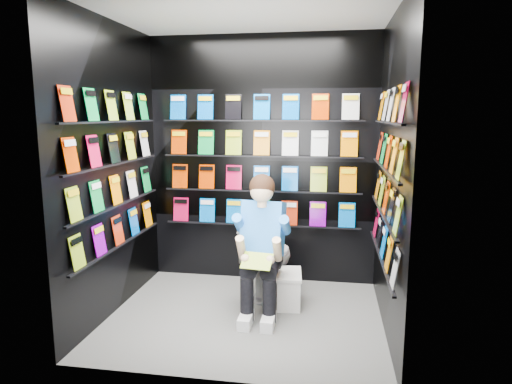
# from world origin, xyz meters

# --- Properties ---
(floor) EXTENTS (2.40, 2.40, 0.00)m
(floor) POSITION_xyz_m (0.00, 0.00, 0.00)
(floor) COLOR #626260
(floor) RESTS_ON ground
(ceiling) EXTENTS (2.40, 2.40, 0.00)m
(ceiling) POSITION_xyz_m (0.00, 0.00, 2.60)
(ceiling) COLOR white
(ceiling) RESTS_ON floor
(wall_back) EXTENTS (2.40, 0.04, 2.60)m
(wall_back) POSITION_xyz_m (0.00, 1.00, 1.30)
(wall_back) COLOR black
(wall_back) RESTS_ON floor
(wall_front) EXTENTS (2.40, 0.04, 2.60)m
(wall_front) POSITION_xyz_m (0.00, -1.00, 1.30)
(wall_front) COLOR black
(wall_front) RESTS_ON floor
(wall_left) EXTENTS (0.04, 2.00, 2.60)m
(wall_left) POSITION_xyz_m (-1.20, 0.00, 1.30)
(wall_left) COLOR black
(wall_left) RESTS_ON floor
(wall_right) EXTENTS (0.04, 2.00, 2.60)m
(wall_right) POSITION_xyz_m (1.20, 0.00, 1.30)
(wall_right) COLOR black
(wall_right) RESTS_ON floor
(comics_back) EXTENTS (2.10, 0.06, 1.37)m
(comics_back) POSITION_xyz_m (0.00, 0.97, 1.31)
(comics_back) COLOR red
(comics_back) RESTS_ON wall_back
(comics_left) EXTENTS (0.06, 1.70, 1.37)m
(comics_left) POSITION_xyz_m (-1.17, 0.00, 1.31)
(comics_left) COLOR red
(comics_left) RESTS_ON wall_left
(comics_right) EXTENTS (0.06, 1.70, 1.37)m
(comics_right) POSITION_xyz_m (1.17, 0.00, 1.31)
(comics_right) COLOR red
(comics_right) RESTS_ON wall_right
(toilet) EXTENTS (0.51, 0.80, 0.73)m
(toilet) POSITION_xyz_m (0.13, 0.57, 0.37)
(toilet) COLOR white
(toilet) RESTS_ON floor
(longbox) EXTENTS (0.25, 0.40, 0.29)m
(longbox) POSITION_xyz_m (0.36, 0.33, 0.14)
(longbox) COLOR white
(longbox) RESTS_ON floor
(longbox_lid) EXTENTS (0.27, 0.42, 0.03)m
(longbox_lid) POSITION_xyz_m (0.36, 0.33, 0.30)
(longbox_lid) COLOR white
(longbox_lid) RESTS_ON longbox
(reader) EXTENTS (0.60, 0.80, 1.36)m
(reader) POSITION_xyz_m (0.13, 0.19, 0.76)
(reader) COLOR blue
(reader) RESTS_ON toilet
(held_comic) EXTENTS (0.27, 0.18, 0.11)m
(held_comic) POSITION_xyz_m (0.13, -0.16, 0.58)
(held_comic) COLOR green
(held_comic) RESTS_ON reader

